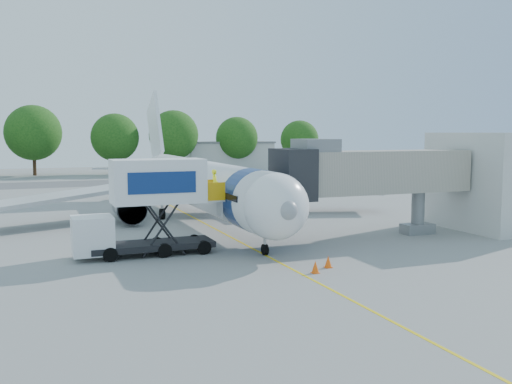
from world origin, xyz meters
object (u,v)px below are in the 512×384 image
object	(u,v)px
aircraft	(199,184)
ground_tug	(301,297)
jet_bridge	(363,173)
catering_hiloader	(147,207)

from	to	relation	value
aircraft	ground_tug	bearing A→B (deg)	-96.46
jet_bridge	ground_tug	xyz separation A→B (m)	(-10.70, -12.80, -3.69)
jet_bridge	catering_hiloader	world-z (taller)	jet_bridge
aircraft	catering_hiloader	bearing A→B (deg)	-119.40
aircraft	ground_tug	size ratio (longest dim) A/B	10.81
aircraft	catering_hiloader	size ratio (longest dim) A/B	4.44
catering_hiloader	aircraft	bearing A→B (deg)	60.60
aircraft	jet_bridge	distance (m)	13.77
aircraft	catering_hiloader	xyz separation A→B (m)	(-6.27, -11.12, -0.19)
jet_bridge	ground_tug	distance (m)	17.09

